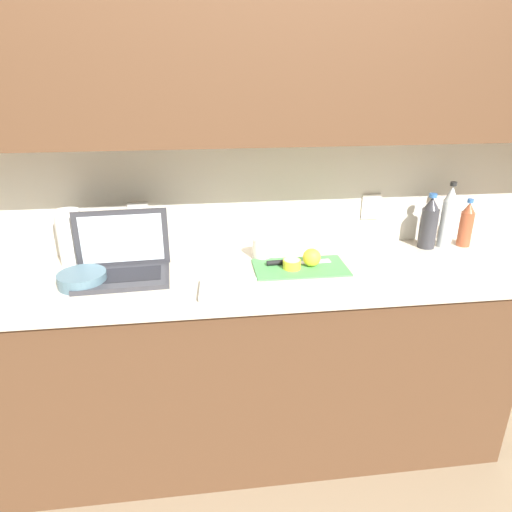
{
  "coord_description": "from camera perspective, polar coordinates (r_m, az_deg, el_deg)",
  "views": [
    {
      "loc": [
        -0.09,
        -1.72,
        1.69
      ],
      "look_at": [
        0.13,
        -0.01,
        0.98
      ],
      "focal_mm": 32.0,
      "sensor_mm": 36.0,
      "label": 1
    }
  ],
  "objects": [
    {
      "name": "ground_plane",
      "position": [
        2.42,
        -3.33,
        -22.19
      ],
      "size": [
        12.0,
        12.0,
        0.0
      ],
      "primitive_type": "plane",
      "color": "#847056",
      "rests_on": "ground"
    },
    {
      "name": "wall_back",
      "position": [
        1.96,
        -4.9,
        18.32
      ],
      "size": [
        5.2,
        0.38,
        2.6
      ],
      "color": "silver",
      "rests_on": "ground_plane"
    },
    {
      "name": "counter_unit",
      "position": [
        2.12,
        -4.17,
        -13.24
      ],
      "size": [
        2.53,
        0.59,
        0.9
      ],
      "color": "brown",
      "rests_on": "ground_plane"
    },
    {
      "name": "laptop",
      "position": [
        1.94,
        -16.34,
        -0.64
      ],
      "size": [
        0.39,
        0.26,
        0.26
      ],
      "rotation": [
        0.0,
        0.0,
        0.05
      ],
      "color": "#333338",
      "rests_on": "counter_unit"
    },
    {
      "name": "cutting_board",
      "position": [
        1.95,
        5.56,
        -1.44
      ],
      "size": [
        0.39,
        0.22,
        0.01
      ],
      "primitive_type": "cube",
      "color": "#4C9E51",
      "rests_on": "counter_unit"
    },
    {
      "name": "knife",
      "position": [
        1.97,
        3.98,
        -0.79
      ],
      "size": [
        0.28,
        0.05,
        0.02
      ],
      "rotation": [
        0.0,
        0.0,
        0.06
      ],
      "color": "silver",
      "rests_on": "cutting_board"
    },
    {
      "name": "lemon_half_cut",
      "position": [
        1.93,
        4.49,
        -1.0
      ],
      "size": [
        0.08,
        0.08,
        0.04
      ],
      "color": "yellow",
      "rests_on": "cutting_board"
    },
    {
      "name": "lemon_whole_beside",
      "position": [
        1.95,
        6.98,
        -0.17
      ],
      "size": [
        0.08,
        0.08,
        0.08
      ],
      "color": "yellow",
      "rests_on": "cutting_board"
    },
    {
      "name": "bottle_green_soda",
      "position": [
        2.29,
        20.82,
        3.86
      ],
      "size": [
        0.08,
        0.08,
        0.26
      ],
      "color": "#333338",
      "rests_on": "counter_unit"
    },
    {
      "name": "bottle_oil_tall",
      "position": [
        2.33,
        22.87,
        4.47
      ],
      "size": [
        0.07,
        0.07,
        0.31
      ],
      "color": "silver",
      "rests_on": "counter_unit"
    },
    {
      "name": "bottle_water_clear",
      "position": [
        2.39,
        24.79,
        3.58
      ],
      "size": [
        0.06,
        0.06,
        0.23
      ],
      "color": "#A34C2D",
      "rests_on": "counter_unit"
    },
    {
      "name": "measuring_cup",
      "position": [
        2.04,
        0.77,
        1.0
      ],
      "size": [
        0.11,
        0.09,
        0.09
      ],
      "color": "silver",
      "rests_on": "counter_unit"
    },
    {
      "name": "bowl_white",
      "position": [
        1.91,
        -20.9,
        -2.7
      ],
      "size": [
        0.19,
        0.19,
        0.05
      ],
      "color": "slate",
      "rests_on": "counter_unit"
    },
    {
      "name": "paper_towel_roll",
      "position": [
        2.1,
        -22.15,
        2.15
      ],
      "size": [
        0.11,
        0.11,
        0.24
      ],
      "color": "white",
      "rests_on": "counter_unit"
    },
    {
      "name": "dish_towel",
      "position": [
        1.74,
        -3.41,
        -4.2
      ],
      "size": [
        0.23,
        0.17,
        0.02
      ],
      "primitive_type": "cube",
      "rotation": [
        0.0,
        0.0,
        -0.07
      ],
      "color": "silver",
      "rests_on": "counter_unit"
    }
  ]
}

